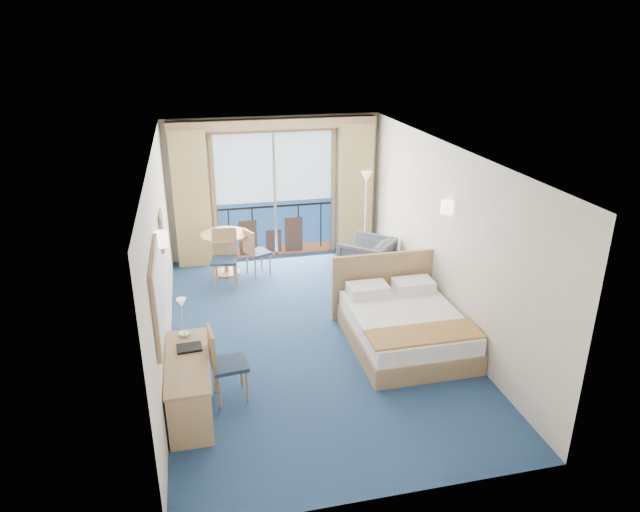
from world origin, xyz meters
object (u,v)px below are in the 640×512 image
at_px(desk, 190,402).
at_px(bed, 404,325).
at_px(desk_chair, 222,360).
at_px(table_chair_a, 254,250).
at_px(nightstand, 410,289).
at_px(round_table, 225,243).
at_px(table_chair_b, 225,254).
at_px(armchair, 367,259).
at_px(floor_lamp, 366,193).

bearing_deg(desk, bed, 22.93).
relative_size(desk_chair, table_chair_a, 1.09).
xyz_separation_m(bed, desk, (-2.97, -1.26, 0.08)).
relative_size(desk, table_chair_a, 1.64).
height_order(nightstand, desk_chair, desk_chair).
relative_size(bed, desk_chair, 2.05).
relative_size(bed, nightstand, 3.88).
bearing_deg(bed, round_table, 126.26).
distance_m(desk_chair, table_chair_a, 3.71).
xyz_separation_m(round_table, table_chair_b, (-0.04, -0.46, -0.02)).
bearing_deg(bed, nightstand, 64.80).
xyz_separation_m(armchair, floor_lamp, (0.28, 1.03, 0.91)).
height_order(round_table, table_chair_a, table_chair_a).
distance_m(bed, table_chair_b, 3.50).
xyz_separation_m(table_chair_a, table_chair_b, (-0.54, -0.26, 0.07)).
height_order(nightstand, table_chair_a, table_chair_a).
relative_size(nightstand, armchair, 0.60).
distance_m(desk, table_chair_b, 3.94).
height_order(desk_chair, round_table, desk_chair).
distance_m(nightstand, floor_lamp, 2.36).
xyz_separation_m(bed, armchair, (0.16, 2.27, 0.09)).
relative_size(desk, round_table, 1.68).
bearing_deg(round_table, table_chair_a, -21.92).
height_order(table_chair_a, table_chair_b, table_chair_b).
bearing_deg(table_chair_b, bed, -39.29).
distance_m(nightstand, table_chair_b, 3.22).
relative_size(round_table, table_chair_b, 0.86).
bearing_deg(round_table, armchair, -18.61).
relative_size(armchair, table_chair_a, 0.95).
xyz_separation_m(desk, table_chair_a, (1.21, 4.14, 0.12)).
bearing_deg(armchair, floor_lamp, -153.02).
bearing_deg(table_chair_b, armchair, 1.19).
bearing_deg(table_chair_a, floor_lamp, -102.12).
height_order(floor_lamp, round_table, floor_lamp).
xyz_separation_m(round_table, table_chair_a, (0.50, -0.20, -0.09)).
xyz_separation_m(armchair, round_table, (-2.42, 0.81, 0.20)).
bearing_deg(armchair, nightstand, 62.59).
bearing_deg(nightstand, bed, -115.20).
relative_size(nightstand, desk_chair, 0.53).
xyz_separation_m(armchair, table_chair_b, (-2.46, 0.36, 0.18)).
bearing_deg(armchair, bed, 38.21).
bearing_deg(desk, table_chair_a, 73.73).
distance_m(armchair, desk, 4.71).
relative_size(nightstand, table_chair_a, 0.57).
height_order(armchair, table_chair_a, table_chair_a).
xyz_separation_m(floor_lamp, round_table, (-2.70, -0.22, -0.70)).
xyz_separation_m(armchair, desk_chair, (-2.73, -3.01, 0.16)).
height_order(desk, round_table, round_table).
bearing_deg(table_chair_a, desk, 140.79).
height_order(nightstand, armchair, armchair).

